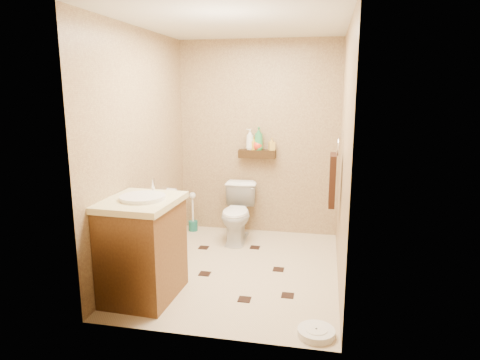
# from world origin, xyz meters

# --- Properties ---
(ground) EXTENTS (2.50, 2.50, 0.00)m
(ground) POSITION_xyz_m (0.00, 0.00, 0.00)
(ground) COLOR beige
(ground) RESTS_ON ground
(wall_back) EXTENTS (2.00, 0.04, 2.40)m
(wall_back) POSITION_xyz_m (0.00, 1.25, 1.20)
(wall_back) COLOR tan
(wall_back) RESTS_ON ground
(wall_front) EXTENTS (2.00, 0.04, 2.40)m
(wall_front) POSITION_xyz_m (0.00, -1.25, 1.20)
(wall_front) COLOR tan
(wall_front) RESTS_ON ground
(wall_left) EXTENTS (0.04, 2.50, 2.40)m
(wall_left) POSITION_xyz_m (-1.00, 0.00, 1.20)
(wall_left) COLOR tan
(wall_left) RESTS_ON ground
(wall_right) EXTENTS (0.04, 2.50, 2.40)m
(wall_right) POSITION_xyz_m (1.00, 0.00, 1.20)
(wall_right) COLOR tan
(wall_right) RESTS_ON ground
(ceiling) EXTENTS (2.00, 2.50, 0.02)m
(ceiling) POSITION_xyz_m (0.00, 0.00, 2.40)
(ceiling) COLOR silver
(ceiling) RESTS_ON wall_back
(wall_shelf) EXTENTS (0.46, 0.14, 0.10)m
(wall_shelf) POSITION_xyz_m (0.00, 1.17, 1.02)
(wall_shelf) COLOR #37220F
(wall_shelf) RESTS_ON wall_back
(floor_accents) EXTENTS (1.18, 1.36, 0.01)m
(floor_accents) POSITION_xyz_m (0.07, -0.02, 0.00)
(floor_accents) COLOR black
(floor_accents) RESTS_ON ground
(toilet) EXTENTS (0.41, 0.69, 0.68)m
(toilet) POSITION_xyz_m (-0.18, 0.83, 0.34)
(toilet) COLOR white
(toilet) RESTS_ON ground
(vanity) EXTENTS (0.64, 0.76, 1.03)m
(vanity) POSITION_xyz_m (-0.70, -0.73, 0.46)
(vanity) COLOR brown
(vanity) RESTS_ON ground
(bathroom_scale) EXTENTS (0.31, 0.31, 0.06)m
(bathroom_scale) POSITION_xyz_m (0.82, -1.07, 0.03)
(bathroom_scale) COLOR white
(bathroom_scale) RESTS_ON ground
(toilet_brush) EXTENTS (0.12, 0.12, 0.51)m
(toilet_brush) POSITION_xyz_m (-0.82, 1.07, 0.18)
(toilet_brush) COLOR #186056
(toilet_brush) RESTS_ON ground
(towel_ring) EXTENTS (0.12, 0.30, 0.76)m
(towel_ring) POSITION_xyz_m (0.91, 0.25, 0.95)
(towel_ring) COLOR silver
(towel_ring) RESTS_ON wall_right
(toilet_paper) EXTENTS (0.12, 0.11, 0.12)m
(toilet_paper) POSITION_xyz_m (-0.94, 0.65, 0.60)
(toilet_paper) COLOR white
(toilet_paper) RESTS_ON wall_left
(bottle_a) EXTENTS (0.12, 0.12, 0.26)m
(bottle_a) POSITION_xyz_m (-0.09, 1.17, 1.20)
(bottle_a) COLOR silver
(bottle_a) RESTS_ON wall_shelf
(bottle_b) EXTENTS (0.10, 0.10, 0.16)m
(bottle_b) POSITION_xyz_m (-0.04, 1.17, 1.15)
(bottle_b) COLOR gold
(bottle_b) RESTS_ON wall_shelf
(bottle_c) EXTENTS (0.18, 0.18, 0.16)m
(bottle_c) POSITION_xyz_m (0.01, 1.17, 1.15)
(bottle_c) COLOR red
(bottle_c) RESTS_ON wall_shelf
(bottle_d) EXTENTS (0.15, 0.15, 0.28)m
(bottle_d) POSITION_xyz_m (0.02, 1.17, 1.21)
(bottle_d) COLOR #30904D
(bottle_d) RESTS_ON wall_shelf
(bottle_e) EXTENTS (0.09, 0.09, 0.16)m
(bottle_e) POSITION_xyz_m (0.18, 1.17, 1.15)
(bottle_e) COLOR gold
(bottle_e) RESTS_ON wall_shelf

